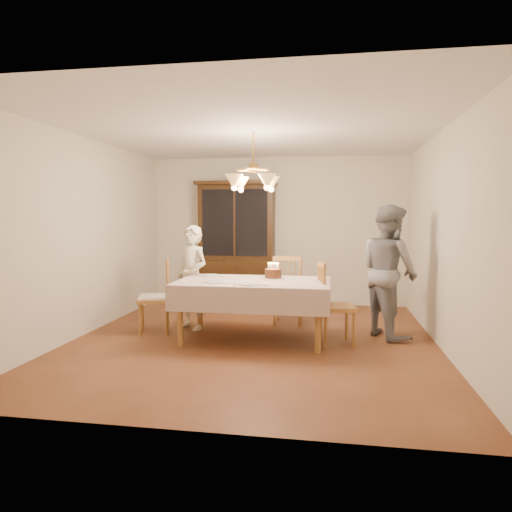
% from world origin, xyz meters
% --- Properties ---
extents(ground, '(5.00, 5.00, 0.00)m').
position_xyz_m(ground, '(0.00, 0.00, 0.00)').
color(ground, '#5D301A').
rests_on(ground, ground).
extents(room_shell, '(5.00, 5.00, 5.00)m').
position_xyz_m(room_shell, '(0.00, 0.00, 1.58)').
color(room_shell, white).
rests_on(room_shell, ground).
extents(dining_table, '(1.90, 1.10, 0.76)m').
position_xyz_m(dining_table, '(0.00, 0.00, 0.68)').
color(dining_table, '#99622C').
rests_on(dining_table, ground).
extents(china_hutch, '(1.38, 0.54, 2.16)m').
position_xyz_m(china_hutch, '(-0.68, 2.25, 1.04)').
color(china_hutch, black).
rests_on(china_hutch, ground).
extents(chair_far_side, '(0.45, 0.43, 1.00)m').
position_xyz_m(chair_far_side, '(0.35, 0.96, 0.44)').
color(chair_far_side, '#99622C').
rests_on(chair_far_side, ground).
extents(chair_left_end, '(0.54, 0.55, 1.00)m').
position_xyz_m(chair_left_end, '(-1.37, 0.16, 0.45)').
color(chair_left_end, '#99622C').
rests_on(chair_left_end, ground).
extents(chair_right_end, '(0.50, 0.52, 1.00)m').
position_xyz_m(chair_right_end, '(1.02, 0.01, 0.44)').
color(chair_right_end, '#99622C').
rests_on(chair_right_end, ground).
extents(elderly_woman, '(0.63, 0.56, 1.44)m').
position_xyz_m(elderly_woman, '(-0.94, 0.45, 0.72)').
color(elderly_woman, '#F1E8CB').
rests_on(elderly_woman, ground).
extents(adult_in_grey, '(0.97, 1.04, 1.71)m').
position_xyz_m(adult_in_grey, '(1.70, 0.47, 0.85)').
color(adult_in_grey, slate).
rests_on(adult_in_grey, ground).
extents(birthday_cake, '(0.30, 0.30, 0.21)m').
position_xyz_m(birthday_cake, '(0.22, 0.18, 0.82)').
color(birthday_cake, white).
rests_on(birthday_cake, dining_table).
extents(place_setting_near_left, '(0.38, 0.24, 0.02)m').
position_xyz_m(place_setting_near_left, '(-0.42, -0.25, 0.77)').
color(place_setting_near_left, white).
rests_on(place_setting_near_left, dining_table).
extents(place_setting_near_right, '(0.41, 0.27, 0.02)m').
position_xyz_m(place_setting_near_right, '(0.04, -0.35, 0.77)').
color(place_setting_near_right, white).
rests_on(place_setting_near_right, dining_table).
extents(place_setting_far_left, '(0.39, 0.25, 0.02)m').
position_xyz_m(place_setting_far_left, '(-0.64, 0.34, 0.77)').
color(place_setting_far_left, white).
rests_on(place_setting_far_left, dining_table).
extents(chandelier, '(0.62, 0.62, 0.73)m').
position_xyz_m(chandelier, '(-0.00, -0.00, 1.98)').
color(chandelier, '#BF8C3F').
rests_on(chandelier, ground).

